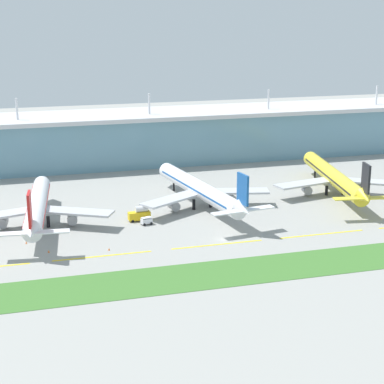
# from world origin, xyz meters

# --- Properties ---
(ground_plane) EXTENTS (600.00, 600.00, 0.00)m
(ground_plane) POSITION_xyz_m (0.00, 0.00, 0.00)
(ground_plane) COLOR gray
(terminal_building) EXTENTS (288.00, 34.00, 31.81)m
(terminal_building) POSITION_xyz_m (-0.00, 108.15, 11.61)
(terminal_building) COLOR #6693A8
(terminal_building) RESTS_ON ground
(airliner_near) EXTENTS (48.51, 65.00, 18.90)m
(airliner_near) POSITION_xyz_m (-52.92, 28.10, 6.45)
(airliner_near) COLOR white
(airliner_near) RESTS_ON ground
(airliner_middle) EXTENTS (48.23, 69.64, 18.90)m
(airliner_middle) POSITION_xyz_m (2.98, 33.96, 6.46)
(airliner_middle) COLOR white
(airliner_middle) RESTS_ON ground
(airliner_far) EXTENTS (48.08, 71.77, 18.90)m
(airliner_far) POSITION_xyz_m (56.21, 36.82, 6.46)
(airliner_far) COLOR yellow
(airliner_far) RESTS_ON ground
(taxiway_stripe_mid_west) EXTENTS (28.00, 0.70, 0.04)m
(taxiway_stripe_mid_west) POSITION_xyz_m (-37.00, -3.77, 0.02)
(taxiway_stripe_mid_west) COLOR yellow
(taxiway_stripe_mid_west) RESTS_ON ground
(taxiway_stripe_centre) EXTENTS (28.00, 0.70, 0.04)m
(taxiway_stripe_centre) POSITION_xyz_m (-3.00, -3.77, 0.02)
(taxiway_stripe_centre) COLOR yellow
(taxiway_stripe_centre) RESTS_ON ground
(taxiway_stripe_mid_east) EXTENTS (28.00, 0.70, 0.04)m
(taxiway_stripe_mid_east) POSITION_xyz_m (31.00, -3.77, 0.02)
(taxiway_stripe_mid_east) COLOR yellow
(taxiway_stripe_mid_east) RESTS_ON ground
(grass_verge) EXTENTS (300.00, 18.00, 0.10)m
(grass_verge) POSITION_xyz_m (0.00, -24.97, 0.05)
(grass_verge) COLOR #3D702D
(grass_verge) RESTS_ON ground
(fuel_truck) EXTENTS (7.34, 3.04, 4.95)m
(fuel_truck) POSITION_xyz_m (-20.50, 24.90, 2.26)
(fuel_truck) COLOR gold
(fuel_truck) RESTS_ON ground
(baggage_cart) EXTENTS (3.96, 2.84, 2.48)m
(baggage_cart) POSITION_xyz_m (-19.23, 20.21, 1.26)
(baggage_cart) COLOR silver
(baggage_cart) RESTS_ON ground
(safety_cone_left_wingtip) EXTENTS (0.56, 0.56, 0.70)m
(safety_cone_left_wingtip) POSITION_xyz_m (-51.42, 3.28, 0.35)
(safety_cone_left_wingtip) COLOR orange
(safety_cone_left_wingtip) RESTS_ON ground
(safety_cone_nose_front) EXTENTS (0.56, 0.56, 0.70)m
(safety_cone_nose_front) POSITION_xyz_m (-34.54, 0.32, 0.35)
(safety_cone_nose_front) COLOR orange
(safety_cone_nose_front) RESTS_ON ground
(safety_cone_right_wingtip) EXTENTS (0.56, 0.56, 0.70)m
(safety_cone_right_wingtip) POSITION_xyz_m (-57.32, 12.61, 0.35)
(safety_cone_right_wingtip) COLOR orange
(safety_cone_right_wingtip) RESTS_ON ground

